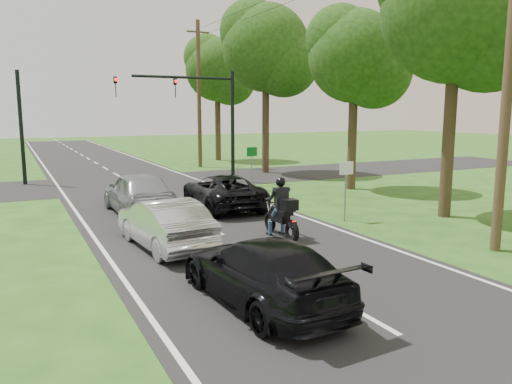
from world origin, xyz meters
The scene contains 18 objects.
ground centered at (0.00, 0.00, 0.00)m, with size 140.00×140.00×0.00m, color #254D15.
road centered at (0.00, 10.00, 0.01)m, with size 8.00×100.00×0.01m, color black.
cross_road centered at (0.00, 16.00, 0.01)m, with size 60.00×7.00×0.01m, color black.
motorcycle_rider centered at (1.52, 1.93, 0.75)m, with size 0.63×2.21×1.90m.
dark_suv centered at (1.69, 7.07, 0.70)m, with size 2.28×4.94×1.37m, color black.
silver_sedan centered at (-2.05, 2.38, 0.72)m, with size 1.50×4.30×1.42m, color silver.
silver_suv centered at (-1.58, 7.50, 0.83)m, with size 1.93×4.80×1.64m, color #A0A2A8.
dark_car_behind centered at (-1.47, -2.59, 0.69)m, with size 1.89×4.64×1.35m, color black.
traffic_signal centered at (3.34, 14.00, 4.14)m, with size 6.38×0.44×6.00m.
signal_pole_far centered at (-5.20, 18.00, 3.00)m, with size 0.20×0.20×6.00m, color black.
utility_pole_near centered at (6.20, -2.00, 5.08)m, with size 1.60×0.28×10.00m.
utility_pole_far centered at (6.20, 22.00, 5.08)m, with size 1.60×0.28×10.00m.
sign_white centered at (4.70, 2.98, 1.60)m, with size 0.55×0.07×2.12m.
sign_green centered at (4.90, 10.98, 1.60)m, with size 0.55×0.07×2.12m.
tree_row_b centered at (8.79, 1.76, 7.13)m, with size 5.60×5.43×10.06m.
tree_row_c centered at (9.75, 8.80, 6.23)m, with size 4.80×4.65×8.76m.
tree_row_d centered at (9.10, 16.76, 7.43)m, with size 5.76×5.58×10.45m.
tree_row_e centered at (9.48, 25.78, 6.83)m, with size 5.28×5.12×9.61m.
Camera 1 is at (-5.87, -11.18, 3.85)m, focal length 35.00 mm.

